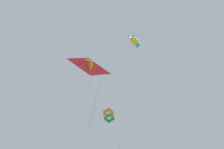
{
  "coord_description": "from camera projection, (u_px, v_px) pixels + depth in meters",
  "views": [
    {
      "loc": [
        24.65,
        -18.57,
        0.5
      ],
      "look_at": [
        2.11,
        2.11,
        27.25
      ],
      "focal_mm": 61.04,
      "sensor_mm": 36.0,
      "label": 1
    }
  ],
  "objects": [
    {
      "name": "kite_box_near_left",
      "position": [
        109.0,
        116.0,
        42.41
      ],
      "size": [
        3.02,
        4.44,
        8.33
      ],
      "rotation": [
        0.16,
        0.0,
        4.9
      ],
      "color": "orange"
    },
    {
      "name": "kite_delta_upper_right",
      "position": [
        90.0,
        66.0,
        36.37
      ],
      "size": [
        1.84,
        3.4,
        10.21
      ],
      "rotation": [
        0.26,
        0.0,
        4.45
      ],
      "color": "red"
    },
    {
      "name": "kite_fish_low_drifter",
      "position": [
        134.0,
        41.0,
        43.01
      ],
      "size": [
        2.42,
        2.37,
        5.39
      ],
      "rotation": [
        0.44,
        0.0,
        4.86
      ],
      "color": "yellow"
    }
  ]
}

